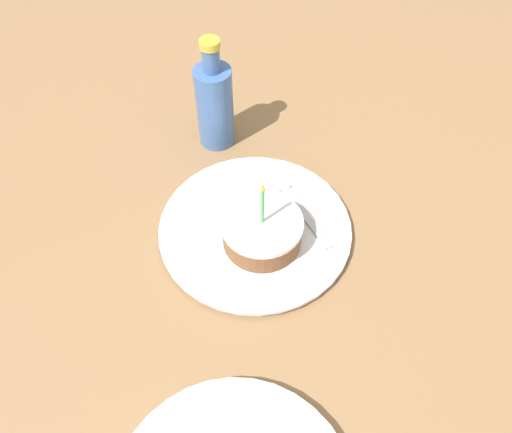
{
  "coord_description": "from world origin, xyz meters",
  "views": [
    {
      "loc": [
        0.02,
        0.42,
        0.63
      ],
      "look_at": [
        -0.0,
        -0.03,
        0.04
      ],
      "focal_mm": 35.0,
      "sensor_mm": 36.0,
      "label": 1
    }
  ],
  "objects_px": {
    "plate": "(256,228)",
    "fork": "(294,201)",
    "cake_slice": "(262,229)",
    "bottle": "(215,104)"
  },
  "relations": [
    {
      "from": "plate",
      "to": "fork",
      "type": "distance_m",
      "value": 0.08
    },
    {
      "from": "fork",
      "to": "plate",
      "type": "bearing_deg",
      "value": 34.56
    },
    {
      "from": "plate",
      "to": "bottle",
      "type": "height_order",
      "value": "bottle"
    },
    {
      "from": "cake_slice",
      "to": "bottle",
      "type": "distance_m",
      "value": 0.25
    },
    {
      "from": "plate",
      "to": "bottle",
      "type": "xyz_separation_m",
      "value": [
        0.06,
        -0.21,
        0.07
      ]
    },
    {
      "from": "plate",
      "to": "cake_slice",
      "type": "bearing_deg",
      "value": 107.68
    },
    {
      "from": "cake_slice",
      "to": "fork",
      "type": "bearing_deg",
      "value": -129.6
    },
    {
      "from": "plate",
      "to": "cake_slice",
      "type": "xyz_separation_m",
      "value": [
        -0.01,
        0.02,
        0.03
      ]
    },
    {
      "from": "fork",
      "to": "bottle",
      "type": "bearing_deg",
      "value": -53.68
    },
    {
      "from": "cake_slice",
      "to": "plate",
      "type": "bearing_deg",
      "value": -72.32
    }
  ]
}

